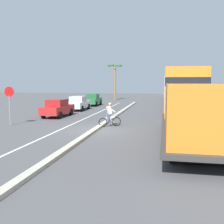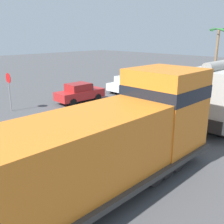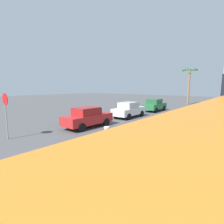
{
  "view_description": "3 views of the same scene",
  "coord_description": "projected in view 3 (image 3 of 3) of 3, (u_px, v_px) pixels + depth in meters",
  "views": [
    {
      "loc": [
        4.43,
        -16.68,
        3.17
      ],
      "look_at": [
        0.67,
        2.23,
        1.0
      ],
      "focal_mm": 42.0,
      "sensor_mm": 36.0,
      "label": 1
    },
    {
      "loc": [
        12.08,
        -7.36,
        5.6
      ],
      "look_at": [
        2.51,
        2.22,
        1.56
      ],
      "focal_mm": 42.0,
      "sensor_mm": 36.0,
      "label": 2
    },
    {
      "loc": [
        5.0,
        -3.38,
        3.27
      ],
      "look_at": [
        -4.55,
        8.37,
        1.05
      ],
      "focal_mm": 28.0,
      "sensor_mm": 36.0,
      "label": 3
    }
  ],
  "objects": [
    {
      "name": "parked_car_red",
      "position": [
        87.0,
        117.0,
        14.06
      ],
      "size": [
        1.94,
        4.25,
        1.62
      ],
      "color": "red",
      "rests_on": "ground"
    },
    {
      "name": "parked_car_white",
      "position": [
        129.0,
        110.0,
        18.58
      ],
      "size": [
        1.86,
        4.21,
        1.62
      ],
      "color": "silver",
      "rests_on": "ground"
    },
    {
      "name": "ground_plane",
      "position": [
        63.0,
        180.0,
        6.19
      ],
      "size": [
        120.0,
        120.0,
        0.0
      ],
      "primitive_type": "plane",
      "color": "#4C4C4F"
    },
    {
      "name": "stop_sign",
      "position": [
        6.0,
        107.0,
        10.68
      ],
      "size": [
        0.76,
        0.08,
        2.88
      ],
      "color": "gray",
      "rests_on": "ground"
    },
    {
      "name": "palm_tree_near",
      "position": [
        189.0,
        78.0,
        31.34
      ],
      "size": [
        2.6,
        2.67,
        6.65
      ],
      "color": "#846647",
      "rests_on": "ground"
    },
    {
      "name": "parked_car_green",
      "position": [
        155.0,
        105.0,
        23.32
      ],
      "size": [
        1.9,
        4.23,
        1.62
      ],
      "color": "#286B3D",
      "rests_on": "ground"
    },
    {
      "name": "median_curb",
      "position": [
        145.0,
        139.0,
        10.79
      ],
      "size": [
        0.36,
        36.0,
        0.16
      ],
      "primitive_type": "cube",
      "color": "#B2AD9E",
      "rests_on": "ground"
    },
    {
      "name": "cyclist",
      "position": [
        106.0,
        149.0,
        6.94
      ],
      "size": [
        1.48,
        0.96,
        1.71
      ],
      "color": "black",
      "rests_on": "ground"
    },
    {
      "name": "lane_stripe",
      "position": [
        114.0,
        133.0,
        12.29
      ],
      "size": [
        0.14,
        36.0,
        0.01
      ],
      "primitive_type": "cube",
      "color": "silver",
      "rests_on": "ground"
    }
  ]
}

